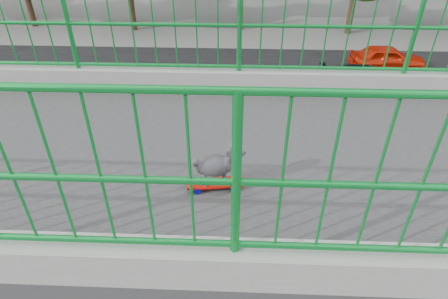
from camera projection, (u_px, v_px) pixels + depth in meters
road at (155, 114)px, 18.51m from camera, size 18.00×90.00×0.02m
skateboard at (215, 183)px, 3.33m from camera, size 0.20×0.50×0.06m
poodle at (218, 163)px, 3.20m from camera, size 0.22×0.45×0.37m
car_3 at (368, 81)px, 19.87m from camera, size 2.03×4.98×1.45m
car_4 at (388, 58)px, 22.42m from camera, size 1.73×4.30×1.46m
car_5 at (370, 207)px, 12.06m from camera, size 1.67×4.79×1.58m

